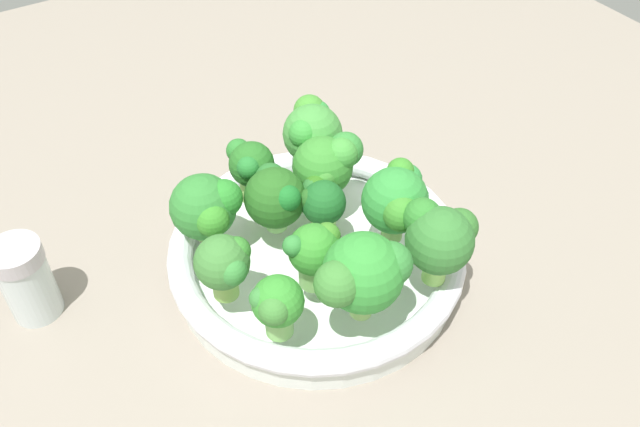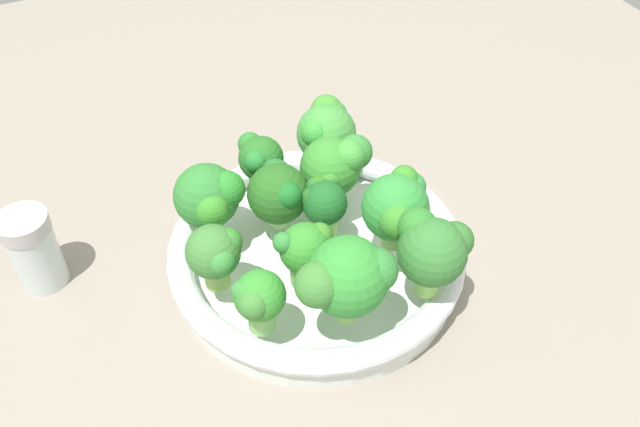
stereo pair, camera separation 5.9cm
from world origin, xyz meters
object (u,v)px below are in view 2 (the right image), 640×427
Objects in this scene: broccoli_floret_4 at (279,193)px; broccoli_floret_7 at (433,249)px; broccoli_floret_0 at (260,161)px; pepper_shaker at (33,250)px; broccoli_floret_8 at (335,165)px; bowl at (320,252)px; broccoli_floret_1 at (210,197)px; broccoli_floret_10 at (216,254)px; broccoli_floret_3 at (258,299)px; broccoli_floret_9 at (322,201)px; broccoli_floret_5 at (326,131)px; broccoli_floret_6 at (306,250)px; broccoli_floret_11 at (347,278)px; broccoli_floret_2 at (397,207)px.

broccoli_floret_7 is at bearing -55.42° from broccoli_floret_4.
pepper_shaker is at bearing 177.17° from broccoli_floret_0.
broccoli_floret_8 is (-2.47, 13.04, -0.39)cm from broccoli_floret_7.
bowl is 4.28× the size of broccoli_floret_4.
broccoli_floret_1 is 7.02cm from broccoli_floret_10.
broccoli_floret_1 is at bearing 89.67° from broccoli_floret_3.
broccoli_floret_0 is 16.37cm from broccoli_floret_3.
broccoli_floret_4 reaches higher than broccoli_floret_9.
broccoli_floret_5 reaches higher than broccoli_floret_0.
broccoli_floret_8 is at bearing -5.93° from broccoli_floret_1.
broccoli_floret_6 is at bearing -32.42° from pepper_shaker.
broccoli_floret_3 is 0.73× the size of pepper_shaker.
broccoli_floret_3 reaches higher than broccoli_floret_9.
broccoli_floret_5 is 1.19× the size of broccoli_floret_6.
broccoli_floret_7 reaches higher than broccoli_floret_6.
broccoli_floret_4 is at bearing -90.06° from broccoli_floret_0.
broccoli_floret_11 reaches higher than broccoli_floret_4.
broccoli_floret_2 is at bearing -72.89° from broccoli_floret_8.
broccoli_floret_5 reaches higher than bowl.
broccoli_floret_11 is 1.02× the size of pepper_shaker.
bowl is 7.08cm from broccoli_floret_4.
broccoli_floret_8 reaches higher than broccoli_floret_10.
broccoli_floret_0 is at bearing 116.32° from broccoli_floret_7.
pepper_shaker is at bearing 140.52° from broccoli_floret_11.
broccoli_floret_11 is (1.30, -5.02, 1.32)cm from broccoli_floret_6.
broccoli_floret_1 reaches higher than broccoli_floret_3.
broccoli_floret_5 reaches higher than broccoli_floret_8.
broccoli_floret_0 is at bearing -173.80° from broccoli_floret_5.
broccoli_floret_11 reaches higher than broccoli_floret_5.
broccoli_floret_7 is at bearing -56.88° from bowl.
broccoli_floret_9 is 0.67× the size of broccoli_floret_11.
broccoli_floret_6 is at bearing -94.13° from broccoli_floret_4.
broccoli_floret_4 is 0.85× the size of broccoli_floret_7.
broccoli_floret_7 reaches higher than broccoli_floret_9.
broccoli_floret_5 is 19.14cm from broccoli_floret_11.
broccoli_floret_0 is 0.83× the size of broccoli_floret_7.
broccoli_floret_3 is 11.99cm from broccoli_floret_4.
bowl is at bearing 52.93° from broccoli_floret_6.
broccoli_floret_1 is 1.06× the size of broccoli_floret_10.
broccoli_floret_10 is at bearing -146.93° from broccoli_floret_4.
broccoli_floret_5 reaches higher than broccoli_floret_10.
broccoli_floret_5 is (7.20, 0.78, 0.74)cm from broccoli_floret_0.
pepper_shaker is (-20.90, 13.27, -3.75)cm from broccoli_floret_6.
broccoli_floret_3 is 1.07× the size of broccoli_floret_9.
bowl is at bearing 78.77° from broccoli_floret_11.
broccoli_floret_7 is (8.97, -4.84, 1.02)cm from broccoli_floret_6.
pepper_shaker is at bearing 133.66° from broccoli_floret_3.
broccoli_floret_9 is at bearing -25.31° from broccoli_floret_1.
broccoli_floret_1 reaches higher than bowl.
broccoli_floret_10 is at bearing -37.26° from pepper_shaker.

